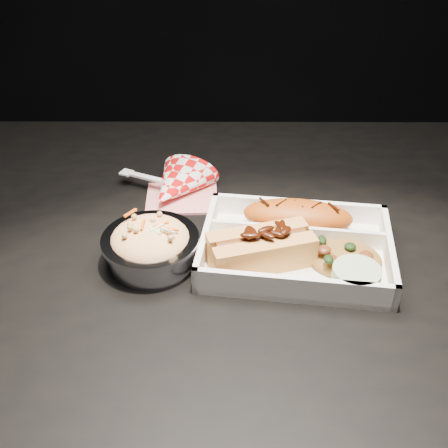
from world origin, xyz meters
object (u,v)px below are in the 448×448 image
(foil_coleslaw_cup, at_px, (151,244))
(napkin_fork, at_px, (176,187))
(fried_pastry, at_px, (298,216))
(hotdog, at_px, (261,247))
(food_tray, at_px, (295,251))
(dining_table, at_px, (272,291))

(foil_coleslaw_cup, distance_m, napkin_fork, 0.17)
(fried_pastry, xyz_separation_m, hotdog, (-0.06, -0.08, 0.00))
(food_tray, relative_size, hotdog, 1.86)
(food_tray, height_order, hotdog, hotdog)
(hotdog, bearing_deg, dining_table, 49.09)
(foil_coleslaw_cup, bearing_deg, fried_pastry, 18.91)
(dining_table, bearing_deg, hotdog, -114.70)
(dining_table, relative_size, napkin_fork, 7.40)
(dining_table, distance_m, hotdog, 0.14)
(dining_table, xyz_separation_m, foil_coleslaw_cup, (-0.17, -0.04, 0.12))
(napkin_fork, bearing_deg, dining_table, -15.74)
(foil_coleslaw_cup, bearing_deg, hotdog, -2.84)
(food_tray, distance_m, napkin_fork, 0.23)
(dining_table, height_order, hotdog, hotdog)
(dining_table, height_order, fried_pastry, fried_pastry)
(fried_pastry, bearing_deg, food_tray, -97.45)
(fried_pastry, height_order, hotdog, hotdog)
(fried_pastry, bearing_deg, hotdog, -126.20)
(dining_table, relative_size, food_tray, 4.42)
(food_tray, xyz_separation_m, foil_coleslaw_cup, (-0.19, -0.01, 0.02))
(food_tray, xyz_separation_m, napkin_fork, (-0.17, 0.15, 0.01))
(food_tray, relative_size, foil_coleslaw_cup, 2.12)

